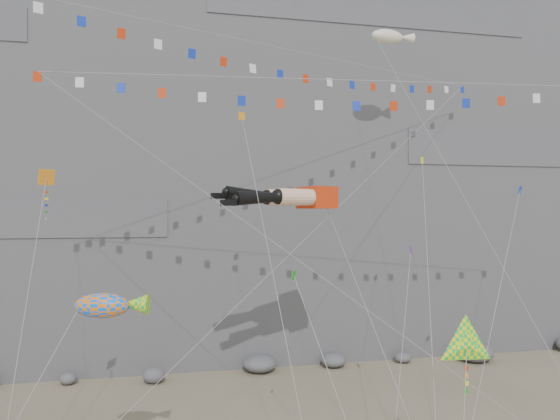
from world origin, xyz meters
name	(u,v)px	position (x,y,z in m)	size (l,w,h in m)	color
cliff	(233,92)	(0.00, 32.00, 25.00)	(80.00, 28.00, 50.00)	slate
talus_boulders	(260,364)	(0.00, 17.00, 0.60)	(60.00, 3.00, 1.20)	slate
legs_kite	(288,197)	(-0.21, 6.85, 13.26)	(7.71, 17.12, 20.55)	red
flag_banner_upper	(293,51)	(0.72, 9.30, 22.76)	(32.12, 19.17, 29.86)	red
flag_banner_lower	(338,80)	(2.22, 4.76, 19.87)	(32.50, 8.69, 23.30)	red
harlequin_kite	(46,179)	(-12.84, 2.58, 13.91)	(1.84, 6.32, 15.05)	red
fish_windsock	(102,306)	(-10.07, -0.39, 8.38)	(7.12, 4.80, 10.54)	orange
delta_kite	(467,346)	(5.17, -3.59, 6.64)	(3.98, 4.06, 8.59)	#FFF60D
blimp_windsock	(388,38)	(8.71, 12.48, 25.18)	(7.00, 15.97, 29.80)	#F1E8C6
small_kite_a	(243,124)	(-2.89, 6.75, 17.48)	(1.88, 12.66, 21.71)	orange
small_kite_b	(411,253)	(6.67, 4.75, 10.00)	(6.27, 9.91, 14.81)	purple
small_kite_c	(295,280)	(-1.22, 1.13, 9.08)	(2.02, 10.00, 13.25)	#1D9F18
small_kite_d	(423,168)	(8.63, 7.04, 15.18)	(6.92, 14.31, 21.78)	#FFFA15
small_kite_e	(519,196)	(12.91, 3.43, 13.32)	(10.16, 9.25, 18.76)	#1430B1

